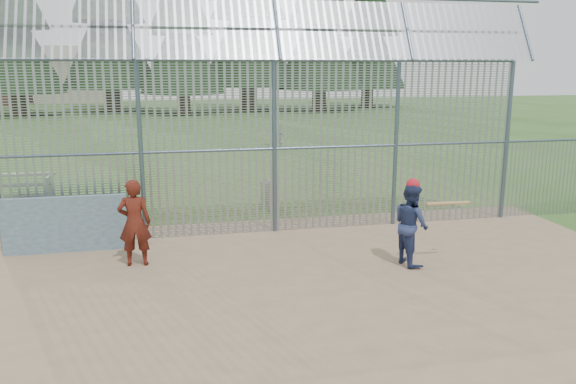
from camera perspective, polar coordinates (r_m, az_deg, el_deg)
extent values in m
plane|color=#2D511E|center=(10.23, 2.38, -9.54)|extent=(120.00, 120.00, 0.00)
cube|color=#756047|center=(9.78, 3.12, -10.56)|extent=(14.00, 10.00, 0.02)
cube|color=#38566B|center=(12.69, -21.71, -3.08)|extent=(2.50, 0.12, 1.20)
imported|color=navy|center=(11.30, 12.38, -3.22)|extent=(0.72, 0.87, 1.62)
imported|color=maroon|center=(11.35, -15.32, -3.03)|extent=(0.65, 0.44, 1.73)
imported|color=gray|center=(27.72, -1.34, 6.49)|extent=(1.05, 0.93, 1.80)
imported|color=slate|center=(27.18, -0.95, 5.54)|extent=(0.64, 0.54, 1.02)
sphere|color=#AD1723|center=(11.11, 12.57, 0.71)|extent=(0.26, 0.26, 0.26)
cylinder|color=#AA7F4C|center=(11.37, 16.01, -1.10)|extent=(0.85, 0.13, 0.07)
sphere|color=#AA7F4C|center=(11.17, 14.06, -1.23)|extent=(0.09, 0.09, 0.09)
sphere|color=white|center=(11.76, 17.32, -1.11)|extent=(0.09, 0.09, 0.09)
cylinder|color=#92949A|center=(15.56, -1.86, -0.42)|extent=(0.52, 0.52, 0.70)
cylinder|color=#9EA0A5|center=(15.48, -1.86, 0.91)|extent=(0.56, 0.56, 0.05)
sphere|color=#9EA0A5|center=(15.47, -1.87, 1.10)|extent=(0.10, 0.10, 0.10)
cube|color=gray|center=(18.77, -27.08, 1.54)|extent=(3.00, 0.25, 0.05)
cube|color=slate|center=(18.18, -22.98, 0.48)|extent=(0.06, 0.90, 0.70)
cylinder|color=#47566B|center=(12.82, -14.71, 3.87)|extent=(0.10, 0.10, 4.00)
cylinder|color=#47566B|center=(13.03, -1.39, 4.42)|extent=(0.10, 0.10, 4.00)
cylinder|color=#47566B|center=(13.90, 10.90, 4.71)|extent=(0.10, 0.10, 4.00)
cylinder|color=#47566B|center=(15.31, 21.34, 4.79)|extent=(0.10, 0.10, 4.00)
cylinder|color=#47566B|center=(12.90, -1.44, 13.25)|extent=(12.00, 0.07, 0.07)
cylinder|color=#47566B|center=(13.03, -1.39, 4.42)|extent=(12.00, 0.06, 0.06)
cube|color=gray|center=(13.03, -1.39, 4.42)|extent=(12.00, 0.02, 4.00)
cube|color=gray|center=(12.55, -1.12, 16.23)|extent=(12.00, 0.77, 1.31)
cylinder|color=#47566B|center=(15.47, 21.04, 1.12)|extent=(0.08, 0.08, 2.00)
cylinder|color=#332319|center=(50.57, -25.67, 8.75)|extent=(1.19, 1.19, 3.06)
cylinder|color=#332319|center=(52.42, -17.39, 9.70)|extent=(1.33, 1.33, 3.42)
cylinder|color=#332319|center=(48.25, -10.58, 9.53)|extent=(1.12, 1.12, 2.88)
cylinder|color=#332319|center=(51.74, -3.94, 10.31)|extent=(1.40, 1.40, 3.60)
cylinder|color=#332319|center=(51.01, 3.18, 10.08)|extent=(1.26, 1.26, 3.24)
cylinder|color=#332319|center=(56.65, 8.06, 10.14)|extent=(1.19, 1.19, 3.06)
cube|color=#B2A58C|center=(67.86, -20.64, 11.10)|extent=(8.00, 7.00, 6.00)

